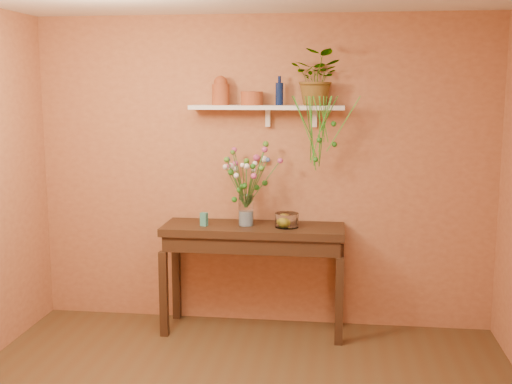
{
  "coord_description": "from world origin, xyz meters",
  "views": [
    {
      "loc": [
        0.65,
        -3.53,
        2.1
      ],
      "look_at": [
        0.0,
        1.55,
        1.25
      ],
      "focal_mm": 45.07,
      "sensor_mm": 36.0,
      "label": 1
    }
  ],
  "objects": [
    {
      "name": "room",
      "position": [
        0.0,
        0.0,
        1.35
      ],
      "size": [
        4.04,
        4.04,
        2.7
      ],
      "color": "#4F381F",
      "rests_on": "ground"
    },
    {
      "name": "wall_shelf",
      "position": [
        0.06,
        1.87,
        1.92
      ],
      "size": [
        1.3,
        0.24,
        0.19
      ],
      "color": "white",
      "rests_on": "room"
    },
    {
      "name": "sideboard",
      "position": [
        -0.05,
        1.73,
        0.8
      ],
      "size": [
        1.53,
        0.49,
        0.93
      ],
      "color": "#381F12",
      "rests_on": "ground"
    },
    {
      "name": "spider_plant",
      "position": [
        0.47,
        1.87,
        2.17
      ],
      "size": [
        0.51,
        0.47,
        0.46
      ],
      "primitive_type": "imported",
      "rotation": [
        0.0,
        0.0,
        -0.33
      ],
      "color": "#24681A",
      "rests_on": "wall_shelf"
    },
    {
      "name": "bouquet",
      "position": [
        -0.1,
        1.75,
        1.4
      ],
      "size": [
        0.5,
        0.48,
        0.55
      ],
      "color": "#386B28",
      "rests_on": "glass_vase"
    },
    {
      "name": "plant_fronds",
      "position": [
        0.52,
        1.72,
        1.71
      ],
      "size": [
        0.55,
        0.35,
        0.62
      ],
      "color": "#24681A",
      "rests_on": "wall_shelf"
    },
    {
      "name": "glass_vase",
      "position": [
        -0.11,
        1.73,
        1.04
      ],
      "size": [
        0.13,
        0.13,
        0.26
      ],
      "color": "white",
      "rests_on": "sideboard"
    },
    {
      "name": "lemon",
      "position": [
        0.22,
        1.72,
        0.97
      ],
      "size": [
        0.08,
        0.08,
        0.08
      ],
      "primitive_type": "sphere",
      "color": "yellow",
      "rests_on": "glass_bowl"
    },
    {
      "name": "glass_bowl",
      "position": [
        0.24,
        1.71,
        0.98
      ],
      "size": [
        0.2,
        0.2,
        0.12
      ],
      "color": "white",
      "rests_on": "sideboard"
    },
    {
      "name": "blue_bottle",
      "position": [
        0.15,
        1.89,
        2.04
      ],
      "size": [
        0.08,
        0.08,
        0.24
      ],
      "color": "#0A1843",
      "rests_on": "wall_shelf"
    },
    {
      "name": "carton",
      "position": [
        -0.46,
        1.67,
        0.99
      ],
      "size": [
        0.07,
        0.06,
        0.11
      ],
      "primitive_type": "cube",
      "rotation": [
        0.0,
        0.0,
        -0.32
      ],
      "color": "teal",
      "rests_on": "sideboard"
    },
    {
      "name": "terracotta_jug",
      "position": [
        -0.34,
        1.88,
        2.05
      ],
      "size": [
        0.19,
        0.19,
        0.24
      ],
      "color": "#99431C",
      "rests_on": "wall_shelf"
    },
    {
      "name": "terracotta_pot",
      "position": [
        -0.08,
        1.89,
        1.99
      ],
      "size": [
        0.23,
        0.23,
        0.11
      ],
      "primitive_type": "cylinder",
      "rotation": [
        0.0,
        0.0,
        0.32
      ],
      "color": "#99431C",
      "rests_on": "wall_shelf"
    }
  ]
}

